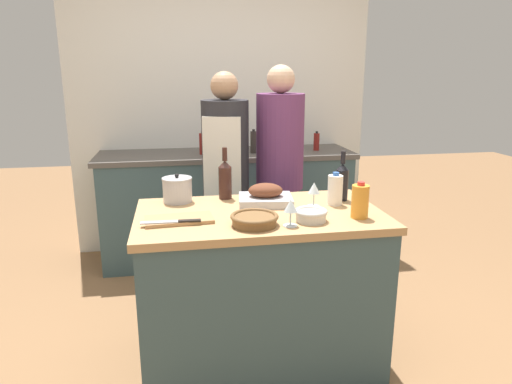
{
  "coord_description": "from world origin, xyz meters",
  "views": [
    {
      "loc": [
        -0.42,
        -2.26,
        1.59
      ],
      "look_at": [
        0.0,
        0.11,
        0.96
      ],
      "focal_mm": 32.0,
      "sensor_mm": 36.0,
      "label": 1
    }
  ],
  "objects_px": {
    "wine_bottle_dark": "(342,181)",
    "person_cook_aproned": "(226,177)",
    "roasting_pan": "(266,196)",
    "wine_glass_right": "(314,189)",
    "mixing_bowl": "(311,215)",
    "wine_bottle_green": "(225,179)",
    "wicker_basket": "(254,219)",
    "knife_chef": "(173,222)",
    "juice_jug": "(360,201)",
    "stock_pot": "(177,190)",
    "condiment_bottle_short": "(316,142)",
    "wine_glass_left": "(291,207)",
    "milk_jug": "(335,190)",
    "person_cook_guest": "(280,171)",
    "condiment_bottle_extra": "(203,144)",
    "cutting_board": "(179,219)",
    "condiment_bottle_tall": "(254,142)"
  },
  "relations": [
    {
      "from": "wine_glass_right",
      "to": "condiment_bottle_short",
      "type": "height_order",
      "value": "condiment_bottle_short"
    },
    {
      "from": "wine_glass_right",
      "to": "condiment_bottle_extra",
      "type": "height_order",
      "value": "condiment_bottle_extra"
    },
    {
      "from": "wine_bottle_dark",
      "to": "person_cook_aproned",
      "type": "distance_m",
      "value": 0.9
    },
    {
      "from": "stock_pot",
      "to": "juice_jug",
      "type": "distance_m",
      "value": 1.01
    },
    {
      "from": "wine_bottle_green",
      "to": "wine_bottle_dark",
      "type": "relative_size",
      "value": 1.05
    },
    {
      "from": "roasting_pan",
      "to": "condiment_bottle_short",
      "type": "bearing_deg",
      "value": 62.21
    },
    {
      "from": "wicker_basket",
      "to": "wine_bottle_green",
      "type": "height_order",
      "value": "wine_bottle_green"
    },
    {
      "from": "wicker_basket",
      "to": "mixing_bowl",
      "type": "distance_m",
      "value": 0.29
    },
    {
      "from": "wicker_basket",
      "to": "wine_bottle_dark",
      "type": "height_order",
      "value": "wine_bottle_dark"
    },
    {
      "from": "roasting_pan",
      "to": "wine_bottle_green",
      "type": "xyz_separation_m",
      "value": [
        -0.21,
        0.16,
        0.07
      ]
    },
    {
      "from": "roasting_pan",
      "to": "wine_bottle_dark",
      "type": "distance_m",
      "value": 0.45
    },
    {
      "from": "juice_jug",
      "to": "person_cook_guest",
      "type": "xyz_separation_m",
      "value": [
        -0.18,
        1.02,
        -0.05
      ]
    },
    {
      "from": "wine_bottle_green",
      "to": "mixing_bowl",
      "type": "bearing_deg",
      "value": -53.03
    },
    {
      "from": "wine_bottle_dark",
      "to": "wine_bottle_green",
      "type": "bearing_deg",
      "value": 166.95
    },
    {
      "from": "roasting_pan",
      "to": "condiment_bottle_short",
      "type": "relative_size",
      "value": 1.95
    },
    {
      "from": "mixing_bowl",
      "to": "condiment_bottle_extra",
      "type": "bearing_deg",
      "value": 104.07
    },
    {
      "from": "milk_jug",
      "to": "person_cook_guest",
      "type": "xyz_separation_m",
      "value": [
        -0.14,
        0.77,
        -0.05
      ]
    },
    {
      "from": "cutting_board",
      "to": "person_cook_guest",
      "type": "distance_m",
      "value": 1.17
    },
    {
      "from": "roasting_pan",
      "to": "juice_jug",
      "type": "relative_size",
      "value": 1.72
    },
    {
      "from": "wine_glass_left",
      "to": "wine_glass_right",
      "type": "height_order",
      "value": "wine_glass_right"
    },
    {
      "from": "condiment_bottle_extra",
      "to": "condiment_bottle_short",
      "type": "bearing_deg",
      "value": 1.45
    },
    {
      "from": "wine_glass_right",
      "to": "person_cook_aproned",
      "type": "distance_m",
      "value": 0.87
    },
    {
      "from": "person_cook_aproned",
      "to": "person_cook_guest",
      "type": "xyz_separation_m",
      "value": [
        0.39,
        0.02,
        0.02
      ]
    },
    {
      "from": "knife_chef",
      "to": "condiment_bottle_extra",
      "type": "relative_size",
      "value": 1.51
    },
    {
      "from": "mixing_bowl",
      "to": "condiment_bottle_short",
      "type": "xyz_separation_m",
      "value": [
        0.56,
        1.7,
        0.1
      ]
    },
    {
      "from": "juice_jug",
      "to": "knife_chef",
      "type": "distance_m",
      "value": 0.93
    },
    {
      "from": "wicker_basket",
      "to": "cutting_board",
      "type": "height_order",
      "value": "wicker_basket"
    },
    {
      "from": "wicker_basket",
      "to": "mixing_bowl",
      "type": "relative_size",
      "value": 1.44
    },
    {
      "from": "stock_pot",
      "to": "knife_chef",
      "type": "distance_m",
      "value": 0.42
    },
    {
      "from": "wicker_basket",
      "to": "condiment_bottle_extra",
      "type": "relative_size",
      "value": 1.22
    },
    {
      "from": "wine_glass_left",
      "to": "cutting_board",
      "type": "bearing_deg",
      "value": 162.39
    },
    {
      "from": "milk_jug",
      "to": "condiment_bottle_tall",
      "type": "relative_size",
      "value": 0.92
    },
    {
      "from": "wine_glass_right",
      "to": "wine_bottle_green",
      "type": "bearing_deg",
      "value": 151.66
    },
    {
      "from": "wine_glass_left",
      "to": "knife_chef",
      "type": "height_order",
      "value": "wine_glass_left"
    },
    {
      "from": "milk_jug",
      "to": "person_cook_aproned",
      "type": "xyz_separation_m",
      "value": [
        -0.52,
        0.75,
        -0.08
      ]
    },
    {
      "from": "roasting_pan",
      "to": "cutting_board",
      "type": "relative_size",
      "value": 0.94
    },
    {
      "from": "knife_chef",
      "to": "mixing_bowl",
      "type": "bearing_deg",
      "value": -3.99
    },
    {
      "from": "stock_pot",
      "to": "mixing_bowl",
      "type": "distance_m",
      "value": 0.8
    },
    {
      "from": "juice_jug",
      "to": "wine_bottle_green",
      "type": "relative_size",
      "value": 0.62
    },
    {
      "from": "condiment_bottle_extra",
      "to": "person_cook_guest",
      "type": "distance_m",
      "value": 0.83
    },
    {
      "from": "roasting_pan",
      "to": "knife_chef",
      "type": "bearing_deg",
      "value": -150.57
    },
    {
      "from": "cutting_board",
      "to": "mixing_bowl",
      "type": "bearing_deg",
      "value": -9.85
    },
    {
      "from": "condiment_bottle_tall",
      "to": "person_cook_guest",
      "type": "relative_size",
      "value": 0.12
    },
    {
      "from": "wicker_basket",
      "to": "wine_glass_left",
      "type": "bearing_deg",
      "value": -13.94
    },
    {
      "from": "wicker_basket",
      "to": "knife_chef",
      "type": "relative_size",
      "value": 0.81
    },
    {
      "from": "wine_bottle_dark",
      "to": "condiment_bottle_short",
      "type": "relative_size",
      "value": 1.73
    },
    {
      "from": "wine_glass_right",
      "to": "person_cook_guest",
      "type": "xyz_separation_m",
      "value": [
        -0.01,
        0.79,
        -0.07
      ]
    },
    {
      "from": "roasting_pan",
      "to": "wine_glass_right",
      "type": "bearing_deg",
      "value": -19.68
    },
    {
      "from": "wine_bottle_dark",
      "to": "person_cook_aproned",
      "type": "xyz_separation_m",
      "value": [
        -0.59,
        0.67,
        -0.1
      ]
    },
    {
      "from": "mixing_bowl",
      "to": "wine_bottle_green",
      "type": "relative_size",
      "value": 0.54
    }
  ]
}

